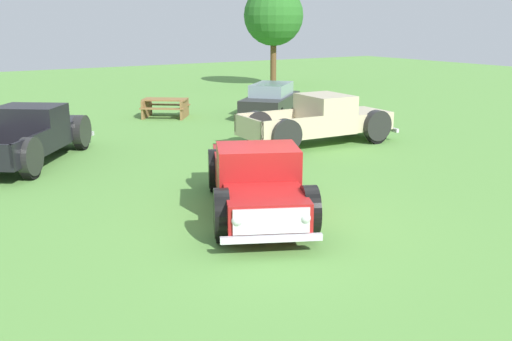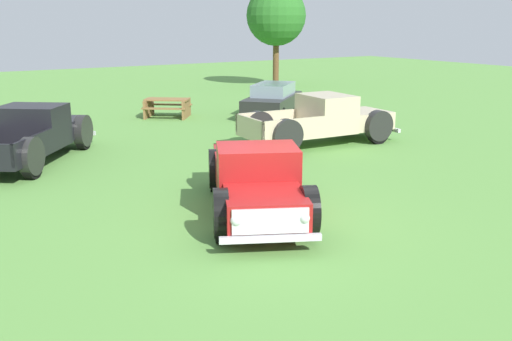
{
  "view_description": "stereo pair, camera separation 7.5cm",
  "coord_description": "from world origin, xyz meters",
  "px_view_note": "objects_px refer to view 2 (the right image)",
  "views": [
    {
      "loc": [
        -6.16,
        -9.11,
        3.94
      ],
      "look_at": [
        0.08,
        0.68,
        0.9
      ],
      "focal_mm": 40.47,
      "sensor_mm": 36.0,
      "label": 1
    },
    {
      "loc": [
        -6.09,
        -9.15,
        3.94
      ],
      "look_at": [
        0.08,
        0.68,
        0.9
      ],
      "focal_mm": 40.47,
      "sensor_mm": 36.0,
      "label": 2
    }
  ],
  "objects_px": {
    "pickup_truck_foreground": "(258,184)",
    "pickup_truck_behind_right": "(328,120)",
    "pickup_truck_behind_left": "(35,134)",
    "oak_tree_east": "(276,16)",
    "sedan_distant_a": "(273,99)",
    "picnic_table": "(167,105)"
  },
  "relations": [
    {
      "from": "pickup_truck_foreground",
      "to": "pickup_truck_behind_right",
      "type": "xyz_separation_m",
      "value": [
        5.89,
        5.02,
        0.06
      ]
    },
    {
      "from": "pickup_truck_behind_left",
      "to": "pickup_truck_behind_right",
      "type": "xyz_separation_m",
      "value": [
        8.61,
        -2.72,
        0.01
      ]
    },
    {
      "from": "pickup_truck_behind_left",
      "to": "oak_tree_east",
      "type": "relative_size",
      "value": 0.87
    },
    {
      "from": "pickup_truck_foreground",
      "to": "oak_tree_east",
      "type": "bearing_deg",
      "value": 55.12
    },
    {
      "from": "pickup_truck_behind_left",
      "to": "oak_tree_east",
      "type": "bearing_deg",
      "value": 36.29
    },
    {
      "from": "pickup_truck_foreground",
      "to": "oak_tree_east",
      "type": "height_order",
      "value": "oak_tree_east"
    },
    {
      "from": "oak_tree_east",
      "to": "pickup_truck_behind_left",
      "type": "bearing_deg",
      "value": -143.71
    },
    {
      "from": "pickup_truck_behind_left",
      "to": "sedan_distant_a",
      "type": "height_order",
      "value": "pickup_truck_behind_left"
    },
    {
      "from": "pickup_truck_foreground",
      "to": "picnic_table",
      "type": "height_order",
      "value": "pickup_truck_foreground"
    },
    {
      "from": "pickup_truck_foreground",
      "to": "pickup_truck_behind_left",
      "type": "distance_m",
      "value": 8.21
    },
    {
      "from": "pickup_truck_foreground",
      "to": "oak_tree_east",
      "type": "distance_m",
      "value": 24.57
    },
    {
      "from": "pickup_truck_behind_right",
      "to": "picnic_table",
      "type": "bearing_deg",
      "value": 107.23
    },
    {
      "from": "pickup_truck_behind_left",
      "to": "picnic_table",
      "type": "xyz_separation_m",
      "value": [
        6.25,
        4.88,
        -0.26
      ]
    },
    {
      "from": "pickup_truck_behind_right",
      "to": "oak_tree_east",
      "type": "height_order",
      "value": "oak_tree_east"
    },
    {
      "from": "pickup_truck_behind_left",
      "to": "sedan_distant_a",
      "type": "xyz_separation_m",
      "value": [
        10.21,
        2.93,
        -0.05
      ]
    },
    {
      "from": "sedan_distant_a",
      "to": "oak_tree_east",
      "type": "xyz_separation_m",
      "value": [
        6.42,
        9.28,
        3.46
      ]
    },
    {
      "from": "picnic_table",
      "to": "pickup_truck_behind_left",
      "type": "bearing_deg",
      "value": -142.02
    },
    {
      "from": "pickup_truck_foreground",
      "to": "picnic_table",
      "type": "bearing_deg",
      "value": 74.37
    },
    {
      "from": "sedan_distant_a",
      "to": "pickup_truck_behind_right",
      "type": "bearing_deg",
      "value": -105.86
    },
    {
      "from": "sedan_distant_a",
      "to": "picnic_table",
      "type": "xyz_separation_m",
      "value": [
        -3.96,
        1.95,
        -0.22
      ]
    },
    {
      "from": "pickup_truck_behind_left",
      "to": "picnic_table",
      "type": "height_order",
      "value": "pickup_truck_behind_left"
    },
    {
      "from": "pickup_truck_behind_right",
      "to": "oak_tree_east",
      "type": "xyz_separation_m",
      "value": [
        8.02,
        14.93,
        3.41
      ]
    }
  ]
}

